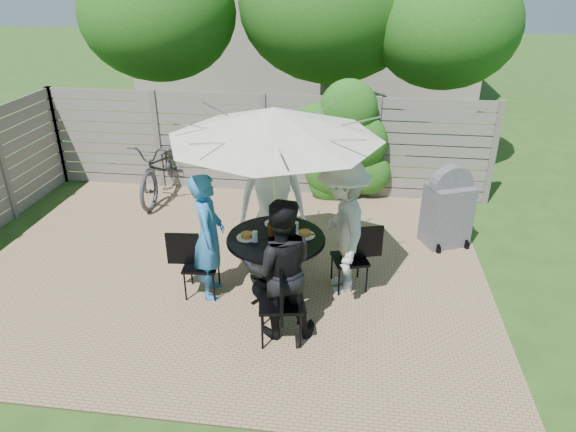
# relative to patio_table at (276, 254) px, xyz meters

# --- Properties ---
(backyard_envelope) EXTENTS (60.00, 60.00, 5.00)m
(backyard_envelope) POSITION_rel_patio_table_xyz_m (-0.63, 10.52, 2.05)
(backyard_envelope) COLOR #264816
(backyard_envelope) RESTS_ON ground
(patio_table) EXTENTS (1.44, 1.44, 0.80)m
(patio_table) POSITION_rel_patio_table_xyz_m (0.00, 0.00, 0.00)
(patio_table) COLOR black
(patio_table) RESTS_ON ground
(umbrella) EXTENTS (2.96, 2.96, 2.43)m
(umbrella) POSITION_rel_patio_table_xyz_m (0.00, 0.00, 1.69)
(umbrella) COLOR silver
(umbrella) RESTS_ON ground
(chair_back) EXTENTS (0.50, 0.65, 0.85)m
(chair_back) POSITION_rel_patio_table_xyz_m (-0.20, 0.94, -0.30)
(chair_back) COLOR black
(chair_back) RESTS_ON ground
(person_back) EXTENTS (1.02, 0.77, 1.87)m
(person_back) POSITION_rel_patio_table_xyz_m (-0.17, 0.81, 0.38)
(person_back) COLOR white
(person_back) RESTS_ON ground
(chair_left) EXTENTS (0.65, 0.46, 0.88)m
(chair_left) POSITION_rel_patio_table_xyz_m (-0.94, -0.20, -0.29)
(chair_left) COLOR black
(chair_left) RESTS_ON ground
(person_left) EXTENTS (0.51, 0.67, 1.66)m
(person_left) POSITION_rel_patio_table_xyz_m (-0.81, -0.17, 0.27)
(person_left) COLOR #2970B3
(person_left) RESTS_ON ground
(chair_front) EXTENTS (0.56, 0.76, 1.00)m
(chair_front) POSITION_rel_patio_table_xyz_m (0.20, -0.95, -0.25)
(chair_front) COLOR black
(chair_front) RESTS_ON ground
(person_front) EXTENTS (0.93, 0.79, 1.67)m
(person_front) POSITION_rel_patio_table_xyz_m (0.17, -0.81, 0.28)
(person_front) COLOR black
(person_front) RESTS_ON ground
(chair_right) EXTENTS (0.67, 0.53, 0.88)m
(chair_right) POSITION_rel_patio_table_xyz_m (0.94, 0.20, -0.29)
(chair_right) COLOR black
(chair_right) RESTS_ON ground
(person_right) EXTENTS (0.89, 1.27, 1.80)m
(person_right) POSITION_rel_patio_table_xyz_m (0.81, 0.17, 0.34)
(person_right) COLOR beige
(person_right) RESTS_ON ground
(plate_back) EXTENTS (0.26, 0.26, 0.06)m
(plate_back) POSITION_rel_patio_table_xyz_m (-0.07, 0.35, 0.27)
(plate_back) COLOR white
(plate_back) RESTS_ON patio_table
(plate_left) EXTENTS (0.26, 0.26, 0.06)m
(plate_left) POSITION_rel_patio_table_xyz_m (-0.35, -0.07, 0.27)
(plate_left) COLOR white
(plate_left) RESTS_ON patio_table
(plate_front) EXTENTS (0.26, 0.26, 0.06)m
(plate_front) POSITION_rel_patio_table_xyz_m (0.07, -0.35, 0.27)
(plate_front) COLOR white
(plate_front) RESTS_ON patio_table
(plate_right) EXTENTS (0.26, 0.26, 0.06)m
(plate_right) POSITION_rel_patio_table_xyz_m (0.35, 0.07, 0.27)
(plate_right) COLOR white
(plate_right) RESTS_ON patio_table
(glass_left) EXTENTS (0.07, 0.07, 0.14)m
(glass_left) POSITION_rel_patio_table_xyz_m (-0.23, -0.16, 0.31)
(glass_left) COLOR silver
(glass_left) RESTS_ON patio_table
(glass_front) EXTENTS (0.07, 0.07, 0.14)m
(glass_front) POSITION_rel_patio_table_xyz_m (0.16, -0.23, 0.31)
(glass_front) COLOR silver
(glass_front) RESTS_ON patio_table
(glass_right) EXTENTS (0.07, 0.07, 0.14)m
(glass_right) POSITION_rel_patio_table_xyz_m (0.23, 0.16, 0.31)
(glass_right) COLOR silver
(glass_right) RESTS_ON patio_table
(syrup_jug) EXTENTS (0.09, 0.09, 0.16)m
(syrup_jug) POSITION_rel_patio_table_xyz_m (-0.07, 0.04, 0.32)
(syrup_jug) COLOR #59280C
(syrup_jug) RESTS_ON patio_table
(coffee_cup) EXTENTS (0.08, 0.08, 0.12)m
(coffee_cup) POSITION_rel_patio_table_xyz_m (0.05, 0.24, 0.30)
(coffee_cup) COLOR #C6B293
(coffee_cup) RESTS_ON patio_table
(bicycle) EXTENTS (0.74, 2.10, 1.10)m
(bicycle) POSITION_rel_patio_table_xyz_m (-2.52, 2.83, -0.01)
(bicycle) COLOR #333338
(bicycle) RESTS_ON ground
(bbq_grill) EXTENTS (0.76, 0.68, 1.27)m
(bbq_grill) POSITION_rel_patio_table_xyz_m (2.33, 1.59, 0.02)
(bbq_grill) COLOR slate
(bbq_grill) RESTS_ON ground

